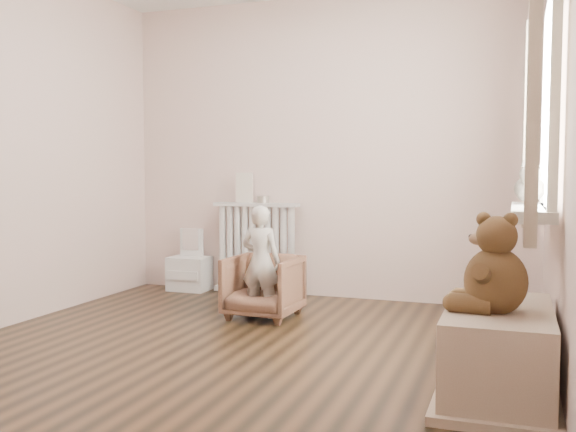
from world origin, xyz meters
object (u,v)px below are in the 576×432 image
(teddy_bear, at_px, (496,263))
(plush_cat, at_px, (529,187))
(radiator, at_px, (256,251))
(child, at_px, (261,261))
(toy_vanity, at_px, (189,261))
(armchair, at_px, (263,287))
(toy_bench, at_px, (498,356))

(teddy_bear, relative_size, plush_cat, 1.59)
(radiator, distance_m, child, 0.98)
(toy_vanity, relative_size, armchair, 1.10)
(radiator, relative_size, plush_cat, 2.81)
(toy_vanity, bearing_deg, toy_bench, -35.72)
(radiator, distance_m, toy_vanity, 0.67)
(armchair, relative_size, child, 0.62)
(radiator, bearing_deg, child, -65.72)
(armchair, distance_m, child, 0.21)
(radiator, distance_m, plush_cat, 2.56)
(toy_vanity, bearing_deg, child, -39.08)
(teddy_bear, bearing_deg, armchair, 148.15)
(armchair, xyz_separation_m, child, (0.00, -0.05, 0.20))
(armchair, bearing_deg, teddy_bear, -35.22)
(toy_bench, bearing_deg, child, 146.52)
(toy_vanity, relative_size, child, 0.68)
(plush_cat, bearing_deg, radiator, 145.23)
(armchair, bearing_deg, toy_vanity, 144.82)
(armchair, bearing_deg, radiator, 117.77)
(radiator, distance_m, teddy_bear, 3.00)
(radiator, bearing_deg, teddy_bear, -45.59)
(child, bearing_deg, toy_vanity, -36.85)
(child, xyz_separation_m, toy_bench, (1.70, -1.13, -0.24))
(child, bearing_deg, armchair, -87.77)
(radiator, xyz_separation_m, toy_bench, (2.11, -2.02, -0.19))
(toy_vanity, xyz_separation_m, armchair, (1.06, -0.81, -0.04))
(radiator, bearing_deg, toy_bench, -43.77)
(armchair, xyz_separation_m, toy_bench, (1.70, -1.18, -0.04))
(armchair, height_order, child, child)
(child, bearing_deg, toy_bench, 148.75)
(plush_cat, bearing_deg, armchair, 163.54)
(toy_bench, height_order, plush_cat, plush_cat)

